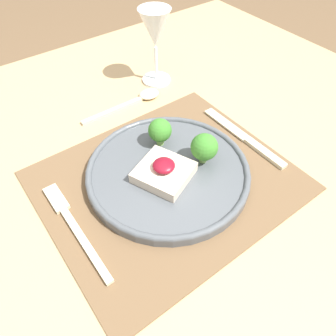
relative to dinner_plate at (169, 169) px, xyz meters
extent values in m
plane|color=brown|center=(-0.01, -0.01, -0.79)|extent=(8.00, 8.00, 0.00)
cube|color=tan|center=(-0.01, -0.01, -0.03)|extent=(1.33, 1.18, 0.03)
cylinder|color=tan|center=(0.58, 0.51, -0.42)|extent=(0.06, 0.06, 0.74)
cube|color=brown|center=(-0.01, -0.01, -0.02)|extent=(0.44, 0.37, 0.00)
cylinder|color=#4C5156|center=(0.00, 0.00, -0.01)|extent=(0.30, 0.30, 0.02)
torus|color=#4C5156|center=(0.00, 0.00, 0.00)|extent=(0.30, 0.30, 0.01)
cube|color=beige|center=(-0.02, -0.01, 0.01)|extent=(0.12, 0.12, 0.02)
ellipsoid|color=maroon|center=(-0.02, -0.01, 0.03)|extent=(0.04, 0.04, 0.02)
cylinder|color=#84B256|center=(0.06, -0.02, 0.01)|extent=(0.01, 0.01, 0.02)
sphere|color=#387A28|center=(0.06, -0.02, 0.04)|extent=(0.05, 0.05, 0.05)
cylinder|color=#84B256|center=(0.03, 0.06, 0.01)|extent=(0.01, 0.01, 0.02)
sphere|color=#387A28|center=(0.03, 0.06, 0.03)|extent=(0.05, 0.05, 0.05)
cube|color=beige|center=(-0.19, -0.04, -0.01)|extent=(0.01, 0.16, 0.01)
cube|color=beige|center=(-0.19, 0.07, -0.01)|extent=(0.02, 0.06, 0.01)
cube|color=beige|center=(0.18, -0.07, -0.01)|extent=(0.02, 0.10, 0.01)
cube|color=beige|center=(0.18, 0.04, -0.01)|extent=(0.02, 0.12, 0.00)
cube|color=beige|center=(0.01, 0.23, -0.01)|extent=(0.16, 0.01, 0.01)
ellipsoid|color=beige|center=(0.11, 0.23, -0.01)|extent=(0.05, 0.04, 0.01)
cylinder|color=white|center=(0.17, 0.28, -0.02)|extent=(0.07, 0.07, 0.01)
cylinder|color=white|center=(0.17, 0.28, 0.03)|extent=(0.01, 0.01, 0.08)
cone|color=white|center=(0.17, 0.28, 0.11)|extent=(0.07, 0.07, 0.09)
camera|label=1|loc=(-0.24, -0.32, 0.44)|focal=35.00mm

